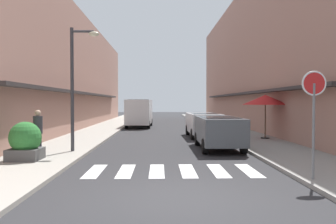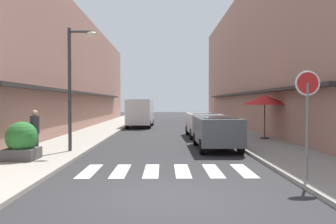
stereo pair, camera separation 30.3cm
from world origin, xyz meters
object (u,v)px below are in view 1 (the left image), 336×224
object	(u,v)px
pedestrian_walking_near	(38,132)
cafe_umbrella	(265,100)
round_street_sign	(314,96)
delivery_van	(139,111)
parked_car_mid	(203,122)
street_lamp	(77,75)
parked_car_near	(219,129)
planter_corner	(25,142)

from	to	relation	value
pedestrian_walking_near	cafe_umbrella	bearing A→B (deg)	-161.27
round_street_sign	delivery_van	bearing A→B (deg)	105.30
delivery_van	parked_car_mid	bearing A→B (deg)	-63.51
pedestrian_walking_near	street_lamp	bearing A→B (deg)	-142.34
round_street_sign	cafe_umbrella	xyz separation A→B (m)	(1.87, 10.28, -0.02)
street_lamp	pedestrian_walking_near	bearing A→B (deg)	-130.37
parked_car_near	street_lamp	xyz separation A→B (m)	(-6.04, -1.20, 2.31)
parked_car_mid	cafe_umbrella	distance (m)	3.96
parked_car_mid	planter_corner	bearing A→B (deg)	-129.37
round_street_sign	cafe_umbrella	size ratio (longest dim) A/B	1.12
parked_car_mid	planter_corner	distance (m)	11.54
parked_car_near	pedestrian_walking_near	bearing A→B (deg)	-160.46
planter_corner	parked_car_near	bearing A→B (deg)	24.98
delivery_van	round_street_sign	bearing A→B (deg)	-74.70
street_lamp	parked_car_mid	bearing A→B (deg)	48.04
pedestrian_walking_near	delivery_van	bearing A→B (deg)	-111.44
street_lamp	planter_corner	xyz separation A→B (m)	(-1.28, -2.21, -2.47)
street_lamp	cafe_umbrella	size ratio (longest dim) A/B	2.00
delivery_van	street_lamp	bearing A→B (deg)	-96.13
parked_car_near	delivery_van	xyz separation A→B (m)	(-4.37, 14.29, 0.48)
delivery_van	round_street_sign	distance (m)	21.72
parked_car_near	delivery_van	bearing A→B (deg)	107.02
parked_car_near	round_street_sign	bearing A→B (deg)	-78.49
cafe_umbrella	pedestrian_walking_near	world-z (taller)	cafe_umbrella
parked_car_near	delivery_van	size ratio (longest dim) A/B	0.81
parked_car_mid	cafe_umbrella	size ratio (longest dim) A/B	1.76
parked_car_mid	planter_corner	xyz separation A→B (m)	(-7.32, -8.92, -0.17)
parked_car_mid	pedestrian_walking_near	bearing A→B (deg)	-131.70
parked_car_near	cafe_umbrella	bearing A→B (deg)	48.40
cafe_umbrella	planter_corner	size ratio (longest dim) A/B	1.89
delivery_van	round_street_sign	xyz separation A→B (m)	(5.73, -20.94, 0.87)
cafe_umbrella	planter_corner	bearing A→B (deg)	-146.27
planter_corner	cafe_umbrella	bearing A→B (deg)	33.73
round_street_sign	planter_corner	xyz separation A→B (m)	(-8.68, 3.24, -1.52)
planter_corner	pedestrian_walking_near	distance (m)	0.92
street_lamp	delivery_van	bearing A→B (deg)	83.87
parked_car_near	parked_car_mid	world-z (taller)	same
delivery_van	street_lamp	xyz separation A→B (m)	(-1.66, -15.49, 1.82)
parked_car_near	parked_car_mid	size ratio (longest dim) A/B	0.99
round_street_sign	pedestrian_walking_near	bearing A→B (deg)	154.32
round_street_sign	street_lamp	world-z (taller)	street_lamp
parked_car_mid	pedestrian_walking_near	xyz separation A→B (m)	(-7.18, -8.06, 0.11)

